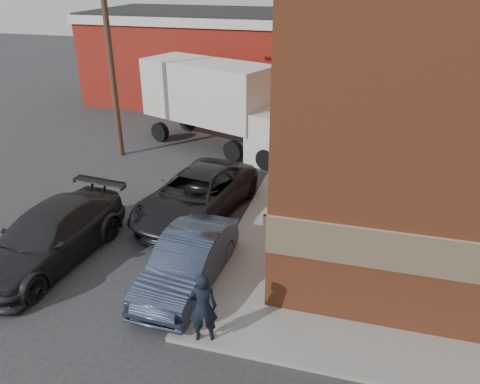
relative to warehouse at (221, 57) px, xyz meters
The scene contains 9 objects.
ground 21.07m from the warehouse, 73.30° to the right, with size 90.00×90.00×0.00m, color #28282B.
sidewalk_west 13.12m from the warehouse, 59.04° to the right, with size 1.80×18.00×0.12m, color gray.
warehouse is the anchor object (origin of this frame).
utility_pole 11.27m from the warehouse, 97.77° to the right, with size 2.00×0.26×9.00m.
man 22.55m from the warehouse, 73.49° to the right, with size 0.67×0.44×1.83m, color black.
sedan 20.29m from the warehouse, 75.07° to the right, with size 1.55×4.45×1.47m, color #2A3447.
suv_a 16.24m from the warehouse, 75.61° to the right, with size 2.63×5.71×1.59m, color black.
suv_b 19.62m from the warehouse, 87.71° to the right, with size 2.27×5.58×1.62m, color #232326.
box_truck 9.21m from the warehouse, 72.64° to the right, with size 8.55×5.11×4.06m.
Camera 1 is at (3.48, -9.48, 8.07)m, focal length 35.00 mm.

